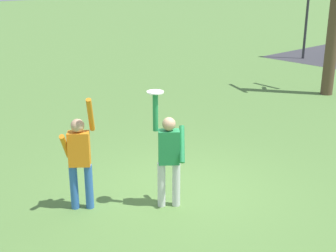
% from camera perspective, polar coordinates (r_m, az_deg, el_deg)
% --- Properties ---
extents(ground_plane, '(120.00, 120.00, 0.00)m').
position_cam_1_polar(ground_plane, '(8.81, 1.61, -8.14)').
color(ground_plane, '#567F3D').
extents(person_catcher, '(0.54, 0.58, 2.08)m').
position_cam_1_polar(person_catcher, '(7.90, 0.11, -3.55)').
color(person_catcher, silver).
rests_on(person_catcher, ground_plane).
extents(person_defender, '(0.64, 0.66, 2.05)m').
position_cam_1_polar(person_defender, '(7.97, -10.94, -3.73)').
color(person_defender, '#3366B7').
rests_on(person_defender, ground_plane).
extents(frisbee_disc, '(0.28, 0.28, 0.02)m').
position_cam_1_polar(frisbee_disc, '(7.54, -1.59, 4.24)').
color(frisbee_disc, white).
rests_on(frisbee_disc, person_catcher).
extents(lamppost_by_lot, '(0.28, 0.28, 4.26)m').
position_cam_1_polar(lamppost_by_lot, '(22.95, 17.01, 14.41)').
color(lamppost_by_lot, '#2D2D33').
rests_on(lamppost_by_lot, ground_plane).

